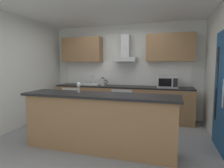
% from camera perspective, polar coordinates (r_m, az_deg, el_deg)
% --- Properties ---
extents(ground, '(5.21, 4.47, 0.02)m').
position_cam_1_polar(ground, '(4.01, -2.20, -15.83)').
color(ground, gray).
extents(ceiling, '(5.21, 4.47, 0.02)m').
position_cam_1_polar(ceiling, '(3.90, -2.35, 22.81)').
color(ceiling, white).
extents(wall_back, '(5.21, 0.12, 2.60)m').
position_cam_1_polar(wall_back, '(5.46, 3.89, 3.99)').
color(wall_back, silver).
rests_on(wall_back, ground).
extents(wall_left, '(0.12, 4.47, 2.60)m').
position_cam_1_polar(wall_left, '(4.89, -27.05, 3.18)').
color(wall_left, silver).
rests_on(wall_left, ground).
extents(backsplash_tile, '(3.57, 0.02, 0.66)m').
position_cam_1_polar(backsplash_tile, '(5.39, 3.71, 3.23)').
color(backsplash_tile, white).
extents(counter_back, '(3.70, 0.60, 0.90)m').
position_cam_1_polar(counter_back, '(5.19, 2.89, -5.55)').
color(counter_back, olive).
rests_on(counter_back, ground).
extents(counter_island, '(2.66, 0.64, 0.98)m').
position_cam_1_polar(counter_island, '(3.30, -3.98, -11.35)').
color(counter_island, olive).
rests_on(counter_island, ground).
extents(upper_cabinets, '(3.65, 0.32, 0.70)m').
position_cam_1_polar(upper_cabinets, '(5.25, 3.37, 10.59)').
color(upper_cabinets, olive).
extents(side_door, '(0.08, 0.85, 2.05)m').
position_cam_1_polar(side_door, '(3.70, 30.27, -1.83)').
color(side_door, navy).
rests_on(side_door, ground).
extents(oven, '(0.60, 0.62, 0.80)m').
position_cam_1_polar(oven, '(5.14, 3.69, -5.54)').
color(oven, slate).
rests_on(oven, ground).
extents(refrigerator, '(0.58, 0.60, 0.85)m').
position_cam_1_polar(refrigerator, '(5.65, -10.90, -4.98)').
color(refrigerator, white).
rests_on(refrigerator, ground).
extents(microwave, '(0.50, 0.38, 0.30)m').
position_cam_1_polar(microwave, '(4.90, 16.52, 0.65)').
color(microwave, '#B7BABC').
rests_on(microwave, counter_back).
extents(sink, '(0.50, 0.40, 0.26)m').
position_cam_1_polar(sink, '(5.38, -6.22, -0.02)').
color(sink, silver).
rests_on(sink, counter_back).
extents(kettle, '(0.29, 0.15, 0.24)m').
position_cam_1_polar(kettle, '(5.20, -2.86, 0.66)').
color(kettle, '#B7BABC').
rests_on(kettle, counter_back).
extents(range_hood, '(0.62, 0.45, 0.72)m').
position_cam_1_polar(range_hood, '(5.18, 4.11, 9.29)').
color(range_hood, '#B7BABC').
extents(wine_glass, '(0.08, 0.08, 0.18)m').
position_cam_1_polar(wine_glass, '(3.46, -10.07, -0.39)').
color(wine_glass, silver).
rests_on(wine_glass, counter_island).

